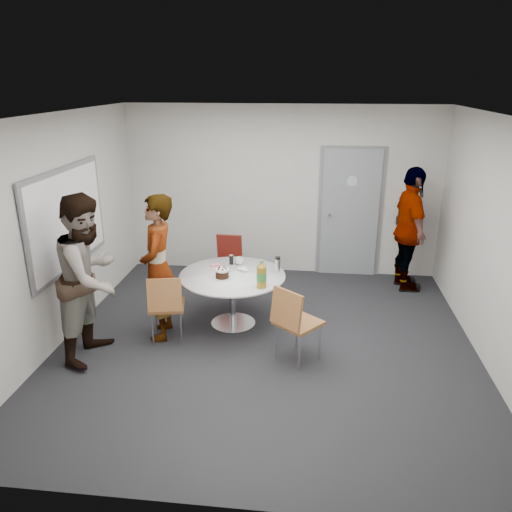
# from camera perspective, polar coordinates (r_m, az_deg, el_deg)

# --- Properties ---
(floor) EXTENTS (5.00, 5.00, 0.00)m
(floor) POSITION_cam_1_polar(r_m,az_deg,el_deg) (6.20, 1.17, -9.96)
(floor) COLOR black
(floor) RESTS_ON ground
(ceiling) EXTENTS (5.00, 5.00, 0.00)m
(ceiling) POSITION_cam_1_polar(r_m,az_deg,el_deg) (5.40, 1.37, 15.79)
(ceiling) COLOR silver
(ceiling) RESTS_ON wall_back
(wall_back) EXTENTS (5.00, 0.00, 5.00)m
(wall_back) POSITION_cam_1_polar(r_m,az_deg,el_deg) (8.07, 2.94, 7.40)
(wall_back) COLOR #B7B5AE
(wall_back) RESTS_ON floor
(wall_left) EXTENTS (0.00, 5.00, 5.00)m
(wall_left) POSITION_cam_1_polar(r_m,az_deg,el_deg) (6.38, -21.73, 2.65)
(wall_left) COLOR #B7B5AE
(wall_left) RESTS_ON floor
(wall_right) EXTENTS (0.00, 5.00, 5.00)m
(wall_right) POSITION_cam_1_polar(r_m,az_deg,el_deg) (5.98, 25.86, 0.97)
(wall_right) COLOR #B7B5AE
(wall_right) RESTS_ON floor
(wall_front) EXTENTS (5.00, 0.00, 5.00)m
(wall_front) POSITION_cam_1_polar(r_m,az_deg,el_deg) (3.38, -2.78, -10.95)
(wall_front) COLOR #B7B5AE
(wall_front) RESTS_ON floor
(door) EXTENTS (1.02, 0.17, 2.12)m
(door) POSITION_cam_1_polar(r_m,az_deg,el_deg) (8.13, 10.67, 4.83)
(door) COLOR gray
(door) RESTS_ON wall_back
(whiteboard) EXTENTS (0.04, 1.90, 1.25)m
(whiteboard) POSITION_cam_1_polar(r_m,az_deg,el_deg) (6.50, -20.74, 4.01)
(whiteboard) COLOR slate
(whiteboard) RESTS_ON wall_left
(table) EXTENTS (1.35, 1.35, 1.06)m
(table) POSITION_cam_1_polar(r_m,az_deg,el_deg) (6.37, -2.44, -2.92)
(table) COLOR white
(table) RESTS_ON floor
(chair_near_left) EXTENTS (0.49, 0.52, 0.88)m
(chair_near_left) POSITION_cam_1_polar(r_m,az_deg,el_deg) (6.09, -10.25, -5.23)
(chair_near_left) COLOR brown
(chair_near_left) RESTS_ON floor
(chair_near_right) EXTENTS (0.63, 0.64, 0.92)m
(chair_near_right) POSITION_cam_1_polar(r_m,az_deg,el_deg) (5.58, 4.28, -7.07)
(chair_near_right) COLOR brown
(chair_near_right) RESTS_ON floor
(chair_far) EXTENTS (0.42, 0.46, 0.85)m
(chair_far) POSITION_cam_1_polar(r_m,az_deg,el_deg) (7.52, -3.21, -0.18)
(chair_far) COLOR maroon
(chair_far) RESTS_ON floor
(person_main) EXTENTS (0.52, 0.71, 1.81)m
(person_main) POSITION_cam_1_polar(r_m,az_deg,el_deg) (6.13, -11.11, -1.36)
(person_main) COLOR #A5C6EA
(person_main) RESTS_ON floor
(person_left) EXTENTS (0.82, 1.00, 1.92)m
(person_left) POSITION_cam_1_polar(r_m,az_deg,el_deg) (5.89, -18.46, -2.34)
(person_left) COLOR white
(person_left) RESTS_ON floor
(person_right) EXTENTS (0.61, 1.15, 1.88)m
(person_right) POSITION_cam_1_polar(r_m,az_deg,el_deg) (7.76, 17.15, 2.88)
(person_right) COLOR black
(person_right) RESTS_ON floor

